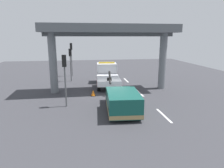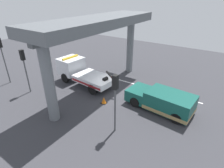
% 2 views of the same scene
% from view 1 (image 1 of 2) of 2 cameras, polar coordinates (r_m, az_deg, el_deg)
% --- Properties ---
extents(ground_plane, '(60.00, 40.00, 0.10)m').
position_cam_1_polar(ground_plane, '(19.53, 0.06, -2.96)').
color(ground_plane, '#38383D').
extents(lane_stripe_west, '(2.60, 0.16, 0.01)m').
position_cam_1_polar(lane_stripe_west, '(14.76, 14.48, -8.60)').
color(lane_stripe_west, silver).
rests_on(lane_stripe_west, ground).
extents(lane_stripe_mid, '(2.60, 0.16, 0.01)m').
position_cam_1_polar(lane_stripe_mid, '(20.10, 7.79, -2.45)').
color(lane_stripe_mid, silver).
rests_on(lane_stripe_mid, ground).
extents(lane_stripe_east, '(2.60, 0.16, 0.01)m').
position_cam_1_polar(lane_stripe_east, '(25.74, 4.00, 1.09)').
color(lane_stripe_east, silver).
rests_on(lane_stripe_east, ground).
extents(tow_truck_white, '(7.32, 2.83, 2.46)m').
position_cam_1_polar(tow_truck_white, '(23.07, -1.33, 2.74)').
color(tow_truck_white, white).
rests_on(tow_truck_white, ground).
extents(towed_van_green, '(5.34, 2.55, 1.58)m').
position_cam_1_polar(towed_van_green, '(14.87, 2.86, -4.84)').
color(towed_van_green, '#145147').
rests_on(towed_van_green, ground).
extents(overpass_structure, '(3.60, 13.10, 6.56)m').
position_cam_1_polar(overpass_structure, '(20.14, -0.57, 14.00)').
color(overpass_structure, slate).
rests_on(overpass_structure, ground).
extents(traffic_light_near, '(0.39, 0.32, 4.07)m').
position_cam_1_polar(traffic_light_near, '(15.78, -13.29, 4.08)').
color(traffic_light_near, '#515456').
rests_on(traffic_light_near, ground).
extents(traffic_light_far, '(0.39, 0.32, 4.01)m').
position_cam_1_polar(traffic_light_far, '(25.20, -11.74, 7.33)').
color(traffic_light_far, '#515456').
rests_on(traffic_light_far, ground).
extents(traffic_light_mid, '(0.39, 0.32, 4.57)m').
position_cam_1_polar(traffic_light_mid, '(28.65, -11.46, 8.80)').
color(traffic_light_mid, '#515456').
rests_on(traffic_light_mid, ground).
extents(traffic_cone_orange, '(0.47, 0.47, 0.56)m').
position_cam_1_polar(traffic_cone_orange, '(18.88, -5.35, -2.59)').
color(traffic_cone_orange, orange).
rests_on(traffic_cone_orange, ground).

